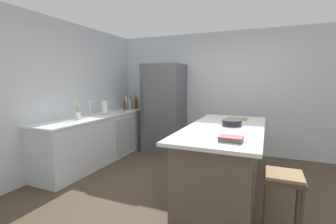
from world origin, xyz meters
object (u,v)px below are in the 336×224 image
Objects in this scene: syrup_bottle at (125,106)px; mixing_bowl at (232,123)px; cookbook_stack at (231,139)px; olive_oil_bottle at (137,103)px; refrigerator at (164,108)px; bar_stool at (283,186)px; flower_vase at (78,114)px; soda_bottle at (126,103)px; sink_faucet at (90,108)px; paper_towel_roll at (105,108)px; vinegar_bottle at (136,104)px; whiskey_bottle at (130,104)px; gin_bottle at (130,104)px; cutting_board at (237,119)px; kitchen_island at (224,159)px.

syrup_bottle reaches higher than mixing_bowl.
olive_oil_bottle is at bearing 135.91° from cookbook_stack.
bar_stool is (2.31, -2.35, -0.42)m from refrigerator.
soda_bottle is at bearing 93.02° from flower_vase.
mixing_bowl is at bearing -24.33° from syrup_bottle.
paper_towel_roll reaches higher than sink_faucet.
syrup_bottle is (-0.06, -0.38, -0.01)m from vinegar_bottle.
sink_faucet is 1.02× the size of whiskey_bottle.
gin_bottle reaches higher than flower_vase.
syrup_bottle reaches higher than cookbook_stack.
paper_towel_roll is at bearing -130.24° from refrigerator.
cookbook_stack is at bearing -43.09° from vinegar_bottle.
bar_stool is 4.05m from olive_oil_bottle.
gin_bottle reaches higher than mixing_bowl.
flower_vase is at bearing -160.78° from cutting_board.
bar_stool is at bearing -32.94° from syrup_bottle.
refrigerator reaches higher than olive_oil_bottle.
vinegar_bottle is 2.64m from cutting_board.
sink_faucet is 1.11× the size of mixing_bowl.
refrigerator reaches higher than bar_stool.
whiskey_bottle is at bearing 143.72° from bar_stool.
kitchen_island is at bearing -32.12° from whiskey_bottle.
cookbook_stack reaches higher than bar_stool.
bar_stool is 1.89× the size of soda_bottle.
olive_oil_bottle is 0.20m from whiskey_bottle.
sink_faucet is at bearing 175.08° from kitchen_island.
refrigerator reaches higher than cutting_board.
refrigerator is 6.16× the size of flower_vase.
flower_vase is at bearing -89.53° from paper_towel_roll.
vinegar_bottle reaches higher than bar_stool.
sink_faucet is at bearing 99.67° from flower_vase.
whiskey_bottle is 0.29m from syrup_bottle.
mixing_bowl is (2.46, -1.25, -0.06)m from gin_bottle.
paper_towel_roll is 1.03× the size of olive_oil_bottle.
flower_vase reaches higher than vinegar_bottle.
syrup_bottle is (-0.01, 1.43, 0.01)m from flower_vase.
cookbook_stack is (2.61, -2.53, -0.06)m from olive_oil_bottle.
whiskey_bottle reaches higher than syrup_bottle.
sink_faucet is 1.10× the size of syrup_bottle.
cookbook_stack is at bearing -52.58° from refrigerator.
cutting_board reaches higher than kitchen_island.
mixing_bowl is at bearing -31.63° from vinegar_bottle.
kitchen_island is at bearing -95.58° from cutting_board.
refrigerator is 6.52× the size of whiskey_bottle.
flower_vase is (-2.45, -0.16, 0.52)m from kitchen_island.
cookbook_stack is at bearing -37.64° from syrup_bottle.
whiskey_bottle is 0.92× the size of cutting_board.
whiskey_bottle reaches higher than bar_stool.
olive_oil_bottle is at bearing 89.01° from flower_vase.
cookbook_stack is at bearing -39.88° from gin_bottle.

